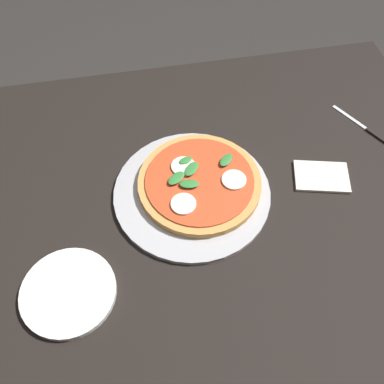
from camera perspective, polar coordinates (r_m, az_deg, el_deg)
ground_plane at (r=1.69m, az=2.78°, el=-15.27°), size 6.00×6.00×0.00m
dining_table at (r=1.12m, az=4.08°, el=-4.29°), size 1.18×1.01×0.73m
serving_tray at (r=1.04m, az=0.00°, el=-0.13°), size 0.37×0.37×0.01m
pizza at (r=1.04m, az=0.97°, el=1.26°), size 0.29×0.29×0.03m
plate_white at (r=0.95m, az=-15.70°, el=-12.37°), size 0.20×0.20×0.01m
napkin at (r=1.12m, az=16.41°, el=1.92°), size 0.15×0.12×0.01m
knife at (r=1.26m, az=21.74°, el=7.56°), size 0.10×0.16×0.01m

